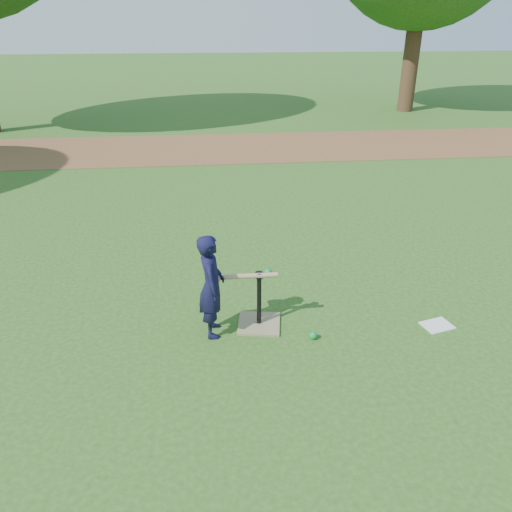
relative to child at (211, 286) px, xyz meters
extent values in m
plane|color=#285116|center=(0.21, 0.22, -0.54)|extent=(80.00, 80.00, 0.00)
cube|color=brown|center=(0.21, 7.72, -0.53)|extent=(24.00, 3.00, 0.01)
imported|color=black|center=(0.00, 0.00, 0.00)|extent=(0.26, 0.39, 1.07)
sphere|color=#0C8D36|center=(0.99, -0.22, -0.50)|extent=(0.08, 0.08, 0.08)
cube|color=white|center=(2.32, -0.14, -0.53)|extent=(0.35, 0.30, 0.01)
cube|color=#8B7F58|center=(0.48, 0.09, -0.53)|extent=(0.49, 0.49, 0.02)
cylinder|color=black|center=(0.48, 0.09, -0.24)|extent=(0.05, 0.05, 0.55)
cylinder|color=black|center=(0.48, 0.09, 0.05)|extent=(0.08, 0.08, 0.06)
cylinder|color=tan|center=(0.36, 0.07, 0.05)|extent=(0.60, 0.06, 0.05)
sphere|color=tan|center=(0.06, 0.03, 0.05)|extent=(0.06, 0.06, 0.06)
sphere|color=#0C8D36|center=(0.57, 0.11, 0.06)|extent=(0.08, 0.08, 0.08)
cylinder|color=#382316|center=(6.71, 12.22, 1.17)|extent=(0.50, 0.50, 3.42)
camera|label=1|loc=(-0.01, -4.25, 2.39)|focal=35.00mm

